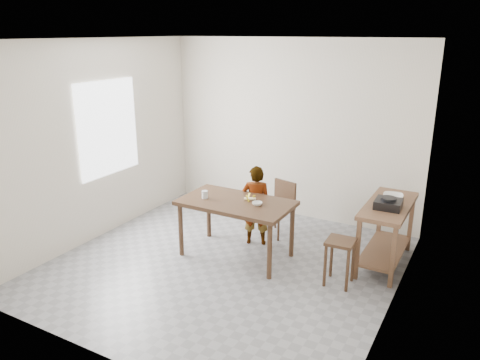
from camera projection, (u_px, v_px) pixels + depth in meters
The scene contains 17 objects.
floor at pixel (224, 266), 5.84m from camera, with size 4.00×4.00×0.04m, color gray.
ceiling at pixel (222, 37), 5.00m from camera, with size 4.00×4.00×0.04m, color white.
wall_back at pixel (292, 130), 7.10m from camera, with size 4.00×0.04×2.70m, color beige.
wall_front at pixel (93, 219), 3.74m from camera, with size 4.00×0.04×2.70m, color beige.
wall_left at pixel (96, 141), 6.35m from camera, with size 0.04×4.00×2.70m, color beige.
wall_right at pixel (404, 188), 4.48m from camera, with size 0.04×4.00×2.70m, color beige.
window_pane at pixel (108, 128), 6.45m from camera, with size 0.02×1.10×1.30m, color white.
dining_table at pixel (236, 229), 5.97m from camera, with size 1.40×0.80×0.75m, color #3F2919, non-canonical shape.
prep_counter at pixel (386, 234), 5.74m from camera, with size 0.50×1.20×0.80m, color brown, non-canonical shape.
child at pixel (256, 205), 6.27m from camera, with size 0.40×0.26×1.10m, color white.
dining_chair at pixel (277, 209), 6.60m from camera, with size 0.37×0.37×0.76m, color #3F2919, non-canonical shape.
stool at pixel (339, 262), 5.32m from camera, with size 0.31×0.31×0.55m, color #3F2919, non-canonical shape.
glass_tumbler at pixel (205, 194), 5.94m from camera, with size 0.08×0.08×0.10m, color silver.
small_bowl at pixel (257, 204), 5.71m from camera, with size 0.13×0.13×0.04m, color white.
banana at pixel (250, 198), 5.86m from camera, with size 0.17×0.12×0.06m, color #DDD04C, non-canonical shape.
serving_bowl at pixel (393, 197), 5.78m from camera, with size 0.24×0.24×0.06m, color white.
gas_burner at pixel (388, 204), 5.48m from camera, with size 0.30×0.30×0.10m, color black.
Camera 1 is at (2.71, -4.48, 2.79)m, focal length 35.00 mm.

